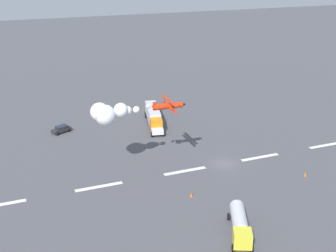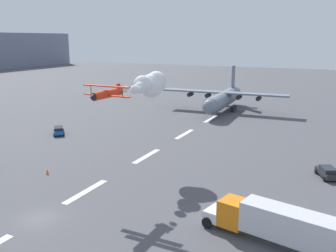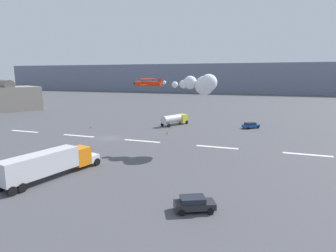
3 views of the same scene
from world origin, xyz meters
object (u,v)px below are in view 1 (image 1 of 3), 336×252
at_px(followme_car_yellow, 61,129).
at_px(traffic_cone_near, 305,174).
at_px(traffic_cone_far, 191,195).
at_px(semi_truck_orange, 154,116).
at_px(fuel_tanker_truck, 240,224).
at_px(stunt_biplane_red, 112,112).

height_order(followme_car_yellow, traffic_cone_near, followme_car_yellow).
distance_m(followme_car_yellow, traffic_cone_far, 38.35).
relative_size(semi_truck_orange, fuel_tanker_truck, 1.64).
distance_m(stunt_biplane_red, semi_truck_orange, 27.86).
relative_size(stunt_biplane_red, followme_car_yellow, 3.71).
bearing_deg(traffic_cone_far, fuel_tanker_truck, 99.50).
bearing_deg(traffic_cone_far, stunt_biplane_red, -48.51).
distance_m(stunt_biplane_red, traffic_cone_far, 18.59).
xyz_separation_m(followme_car_yellow, traffic_cone_far, (-15.16, 35.22, -0.44)).
xyz_separation_m(fuel_tanker_truck, traffic_cone_near, (-19.44, -10.85, -1.36)).
relative_size(semi_truck_orange, traffic_cone_far, 19.30).
bearing_deg(stunt_biplane_red, traffic_cone_far, 131.49).
bearing_deg(traffic_cone_near, fuel_tanker_truck, 29.16).
relative_size(fuel_tanker_truck, traffic_cone_far, 11.79).
distance_m(semi_truck_orange, fuel_tanker_truck, 44.19).
xyz_separation_m(semi_truck_orange, traffic_cone_far, (5.16, 32.35, -1.75)).
bearing_deg(stunt_biplane_red, semi_truck_orange, -124.57).
bearing_deg(fuel_tanker_truck, traffic_cone_near, -150.84).
xyz_separation_m(semi_truck_orange, followme_car_yellow, (20.32, -2.87, -1.31)).
bearing_deg(followme_car_yellow, traffic_cone_near, 135.37).
xyz_separation_m(semi_truck_orange, fuel_tanker_truck, (3.20, 44.07, -0.39)).
xyz_separation_m(fuel_tanker_truck, followme_car_yellow, (17.12, -46.94, -0.93)).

